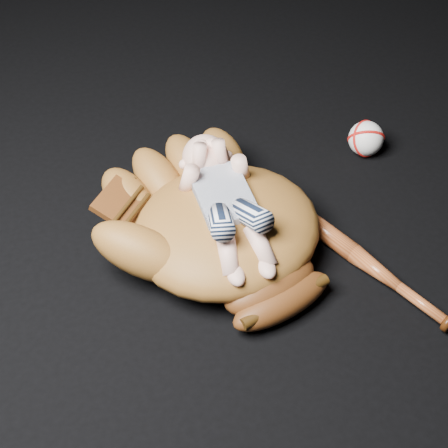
{
  "coord_description": "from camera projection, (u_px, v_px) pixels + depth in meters",
  "views": [
    {
      "loc": [
        -0.28,
        -0.92,
        1.04
      ],
      "look_at": [
        -0.02,
        -0.03,
        0.09
      ],
      "focal_mm": 55.0,
      "sensor_mm": 36.0,
      "label": 1
    }
  ],
  "objects": [
    {
      "name": "baseball_glove",
      "position": [
        226.0,
        222.0,
        1.34
      ],
      "size": [
        0.61,
        0.65,
        0.17
      ],
      "primitive_type": null,
      "rotation": [
        0.0,
        0.0,
        0.3
      ],
      "color": "brown",
      "rests_on": "ground"
    },
    {
      "name": "newborn_baby",
      "position": [
        228.0,
        203.0,
        1.3
      ],
      "size": [
        0.17,
        0.37,
        0.15
      ],
      "primitive_type": null,
      "rotation": [
        0.0,
        0.0,
        0.01
      ],
      "color": "#EBAF97",
      "rests_on": "baseball_glove"
    },
    {
      "name": "baseball_bat",
      "position": [
        363.0,
        260.0,
        1.36
      ],
      "size": [
        0.21,
        0.4,
        0.04
      ],
      "primitive_type": null,
      "rotation": [
        0.0,
        0.0,
        0.43
      ],
      "color": "brown",
      "rests_on": "ground"
    },
    {
      "name": "baseball",
      "position": [
        366.0,
        139.0,
        1.59
      ],
      "size": [
        0.09,
        0.09,
        0.08
      ],
      "primitive_type": "sphere",
      "rotation": [
        0.0,
        0.0,
        0.05
      ],
      "color": "white",
      "rests_on": "ground"
    }
  ]
}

